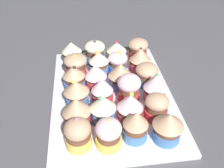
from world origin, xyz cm
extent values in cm
cube|color=#4C4C51|center=(0.00, 0.00, -1.50)|extent=(180.00, 180.00, 3.00)
cube|color=silver|center=(0.00, 0.00, 0.60)|extent=(43.41, 30.64, 1.20)
cylinder|color=#477AC6|center=(-16.48, -9.39, 2.47)|extent=(5.76, 5.76, 2.53)
cylinder|color=brown|center=(-16.48, -9.39, 4.52)|extent=(5.42, 5.42, 1.58)
cone|color=tan|center=(-16.48, -9.39, 6.81)|extent=(6.43, 6.43, 3.00)
cylinder|color=#D1333D|center=(-9.84, -8.87, 2.40)|extent=(5.38, 5.38, 2.39)
cylinder|color=brown|center=(-9.84, -8.87, 4.19)|extent=(4.84, 4.84, 1.20)
ellipsoid|color=tan|center=(-9.84, -8.87, 5.86)|extent=(5.38, 5.38, 3.57)
cylinder|color=pink|center=(-3.40, -10.32, 2.31)|extent=(5.53, 5.53, 2.21)
cylinder|color=brown|center=(-3.40, -10.32, 4.08)|extent=(5.28, 5.28, 1.34)
cone|color=silver|center=(-3.40, -10.32, 6.59)|extent=(5.99, 5.99, 3.68)
sphere|color=#4CB266|center=(-3.22, -10.43, 8.31)|extent=(0.79, 0.79, 0.79)
cylinder|color=#477AC6|center=(2.97, -9.69, 2.32)|extent=(5.80, 5.80, 2.25)
cylinder|color=brown|center=(2.97, -9.69, 3.95)|extent=(5.53, 5.53, 1.01)
ellipsoid|color=tan|center=(2.97, -9.69, 5.57)|extent=(6.04, 6.04, 3.71)
cylinder|color=#D1333D|center=(9.87, -9.41, 2.37)|extent=(5.93, 5.93, 2.34)
cylinder|color=brown|center=(9.87, -9.41, 4.08)|extent=(5.33, 5.33, 1.07)
cone|color=tan|center=(9.87, -9.41, 6.45)|extent=(6.12, 6.12, 3.67)
sphere|color=#333338|center=(10.06, -9.48, 8.17)|extent=(0.76, 0.76, 0.76)
cylinder|color=#D1333D|center=(16.23, -10.17, 2.55)|extent=(5.57, 5.57, 2.70)
cylinder|color=brown|center=(16.23, -10.17, 4.44)|extent=(5.22, 5.22, 1.07)
ellipsoid|color=tan|center=(16.23, -10.17, 6.03)|extent=(6.13, 6.13, 3.51)
cylinder|color=#477AC6|center=(-15.33, -2.90, 2.44)|extent=(5.25, 5.25, 2.48)
cylinder|color=brown|center=(-15.33, -2.90, 4.48)|extent=(4.96, 4.96, 1.59)
cone|color=tan|center=(-15.33, -2.90, 6.94)|extent=(5.32, 5.32, 3.34)
cylinder|color=#D1333D|center=(-10.01, -2.76, 2.44)|extent=(5.70, 5.70, 2.48)
cylinder|color=brown|center=(-10.01, -2.76, 4.36)|extent=(5.35, 5.35, 1.36)
cone|color=silver|center=(-10.01, -2.76, 6.84)|extent=(5.85, 5.85, 3.60)
sphere|color=#EAD64C|center=(-9.69, -2.98, 8.49)|extent=(1.03, 1.03, 1.03)
cylinder|color=#D1333D|center=(-2.92, -3.83, 2.47)|extent=(5.25, 5.25, 2.53)
cylinder|color=brown|center=(-2.92, -3.83, 4.41)|extent=(4.88, 4.88, 1.35)
ellipsoid|color=silver|center=(-2.92, -3.83, 6.38)|extent=(5.76, 5.76, 4.34)
cylinder|color=#477AC6|center=(2.59, -2.51, 2.42)|extent=(5.77, 5.77, 2.44)
cylinder|color=brown|center=(2.59, -2.51, 4.21)|extent=(5.45, 5.45, 1.13)
cone|color=tan|center=(2.59, -2.51, 6.62)|extent=(6.36, 6.36, 3.70)
cylinder|color=#477AC6|center=(9.73, -2.92, 2.37)|extent=(5.27, 5.27, 2.34)
cylinder|color=brown|center=(9.73, -2.92, 4.06)|extent=(4.78, 4.78, 1.06)
ellipsoid|color=silver|center=(9.73, -2.92, 5.67)|extent=(5.54, 5.54, 3.59)
sphere|color=#EAD64C|center=(9.35, -3.36, 7.29)|extent=(1.13, 1.13, 1.13)
cylinder|color=#EFC651|center=(15.68, -3.42, 2.43)|extent=(5.41, 5.41, 2.47)
cylinder|color=brown|center=(15.68, -3.42, 4.17)|extent=(4.84, 4.84, 1.01)
cone|color=#F4EDC6|center=(15.68, -3.42, 6.10)|extent=(6.02, 6.02, 2.83)
sphere|color=red|center=(15.97, -3.34, 7.35)|extent=(1.05, 1.05, 1.05)
cylinder|color=#EFC651|center=(-16.60, 2.83, 2.36)|extent=(5.30, 5.30, 2.32)
cylinder|color=brown|center=(-16.60, 2.83, 4.16)|extent=(4.74, 4.74, 1.28)
ellipsoid|color=silver|center=(-16.60, 2.83, 6.06)|extent=(5.32, 5.32, 4.17)
sphere|color=#EAD64C|center=(-16.37, 2.74, 8.03)|extent=(0.79, 0.79, 0.79)
cylinder|color=#477AC6|center=(-9.44, 3.22, 2.52)|extent=(5.36, 5.36, 2.65)
cylinder|color=brown|center=(-9.44, 3.22, 4.44)|extent=(4.87, 4.87, 1.19)
cone|color=#F4EDC6|center=(-9.44, 3.22, 6.70)|extent=(5.93, 5.93, 3.32)
sphere|color=#4CB266|center=(-9.72, 3.78, 8.22)|extent=(0.92, 0.92, 0.92)
cylinder|color=#D1333D|center=(-2.88, 2.77, 2.45)|extent=(5.27, 5.27, 2.51)
cylinder|color=brown|center=(-2.88, 2.77, 4.23)|extent=(4.77, 4.77, 1.06)
cone|color=silver|center=(-2.88, 2.77, 6.60)|extent=(5.40, 5.40, 3.67)
cylinder|color=#D1333D|center=(3.59, 3.89, 2.30)|extent=(5.41, 5.41, 2.20)
cylinder|color=brown|center=(3.59, 3.89, 3.94)|extent=(4.77, 4.77, 1.07)
cone|color=silver|center=(3.59, 3.89, 6.27)|extent=(5.95, 5.95, 3.60)
cylinder|color=#477AC6|center=(9.42, 2.50, 2.45)|extent=(5.45, 5.45, 2.51)
cylinder|color=brown|center=(9.42, 2.50, 4.50)|extent=(4.81, 4.81, 1.59)
cone|color=#F4EDC6|center=(9.42, 2.50, 6.74)|extent=(5.60, 5.60, 2.89)
sphere|color=#EAD64C|center=(9.76, 2.97, 8.01)|extent=(1.18, 1.18, 1.18)
cylinder|color=#477AC6|center=(15.99, 3.13, 2.41)|extent=(6.02, 6.02, 2.41)
cylinder|color=brown|center=(15.99, 3.13, 4.40)|extent=(5.52, 5.52, 1.56)
ellipsoid|color=#F4EDC6|center=(15.99, 3.13, 6.22)|extent=(6.09, 6.09, 3.47)
sphere|color=#333338|center=(16.13, 3.07, 7.80)|extent=(1.02, 1.02, 1.02)
cylinder|color=#EFC651|center=(-15.86, 8.91, 2.50)|extent=(5.45, 5.45, 2.60)
cylinder|color=brown|center=(-15.86, 8.91, 4.33)|extent=(5.15, 5.15, 1.08)
ellipsoid|color=tan|center=(-15.86, 8.91, 6.09)|extent=(5.48, 5.48, 4.06)
sphere|color=pink|center=(-15.26, 8.90, 8.02)|extent=(0.69, 0.69, 0.69)
cylinder|color=#D1333D|center=(-9.64, 9.04, 2.51)|extent=(5.77, 5.77, 2.63)
cylinder|color=brown|center=(-9.64, 9.04, 4.35)|extent=(5.15, 5.15, 1.05)
cone|color=tan|center=(-9.64, 9.04, 6.72)|extent=(6.32, 6.32, 3.70)
cylinder|color=#477AC6|center=(-3.01, 8.99, 2.51)|extent=(5.66, 5.66, 2.63)
cylinder|color=brown|center=(-3.01, 8.99, 4.48)|extent=(5.04, 5.04, 1.29)
cone|color=tan|center=(-3.01, 8.99, 6.66)|extent=(6.22, 6.22, 3.07)
sphere|color=#EAD64C|center=(-3.07, 9.45, 8.05)|extent=(0.93, 0.93, 0.93)
cylinder|color=#477AC6|center=(3.44, 9.53, 2.44)|extent=(5.73, 5.73, 2.49)
cylinder|color=brown|center=(3.44, 9.53, 4.45)|extent=(5.26, 5.26, 1.52)
cone|color=tan|center=(3.44, 9.53, 6.64)|extent=(5.74, 5.74, 2.86)
sphere|color=#333338|center=(3.20, 9.18, 7.94)|extent=(0.90, 0.90, 0.90)
cylinder|color=#D1333D|center=(9.15, 9.02, 2.48)|extent=(5.82, 5.82, 2.57)
cylinder|color=brown|center=(9.15, 9.02, 4.54)|extent=(5.27, 5.27, 1.54)
ellipsoid|color=tan|center=(9.15, 9.02, 6.26)|extent=(6.41, 6.41, 3.17)
sphere|color=#EAD64C|center=(9.02, 9.05, 7.71)|extent=(0.87, 0.87, 0.87)
cylinder|color=#477AC6|center=(15.77, 10.03, 2.52)|extent=(5.53, 5.53, 2.65)
cylinder|color=brown|center=(15.77, 10.03, 4.61)|extent=(5.14, 5.14, 1.51)
cone|color=#F4EDC6|center=(15.77, 10.03, 6.87)|extent=(5.84, 5.84, 3.01)
camera|label=1|loc=(-49.86, 6.43, 42.92)|focal=40.06mm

